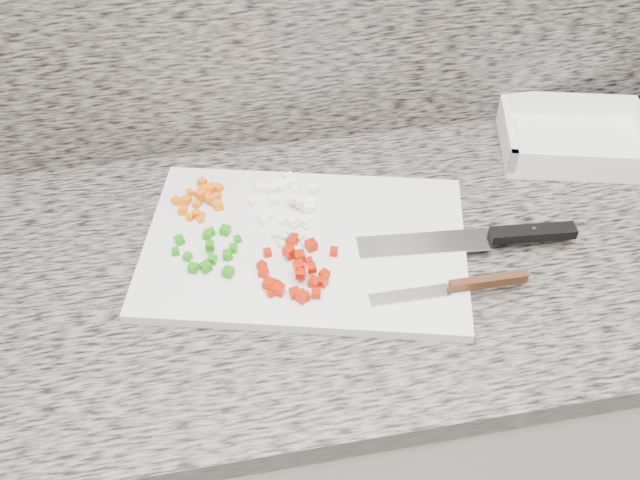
{
  "coord_description": "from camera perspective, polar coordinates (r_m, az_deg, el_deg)",
  "views": [
    {
      "loc": [
        -0.19,
        0.69,
        1.7
      ],
      "look_at": [
        -0.05,
        1.44,
        0.94
      ],
      "focal_mm": 40.0,
      "sensor_mm": 36.0,
      "label": 1
    }
  ],
  "objects": [
    {
      "name": "countertop",
      "position": [
        1.12,
        2.31,
        -1.62
      ],
      "size": [
        3.96,
        0.64,
        0.04
      ],
      "primitive_type": "cube",
      "color": "#66605A",
      "rests_on": "cabinet"
    },
    {
      "name": "carrot_pile",
      "position": [
        1.18,
        -9.46,
        3.32
      ],
      "size": [
        0.09,
        0.1,
        0.02
      ],
      "color": "#EB6205",
      "rests_on": "cutting_board"
    },
    {
      "name": "garlic_pile",
      "position": [
        1.1,
        -2.13,
        0.25
      ],
      "size": [
        0.06,
        0.07,
        0.01
      ],
      "color": "beige",
      "rests_on": "cutting_board"
    },
    {
      "name": "chef_knife",
      "position": [
        1.13,
        13.87,
        0.28
      ],
      "size": [
        0.34,
        0.07,
        0.02
      ],
      "rotation": [
        0.0,
        0.0,
        -0.09
      ],
      "color": "silver",
      "rests_on": "cutting_board"
    },
    {
      "name": "paring_knife",
      "position": [
        1.05,
        11.79,
        -3.54
      ],
      "size": [
        0.23,
        0.02,
        0.02
      ],
      "rotation": [
        0.0,
        0.0,
        -0.01
      ],
      "color": "silver",
      "rests_on": "cutting_board"
    },
    {
      "name": "tray",
      "position": [
        1.37,
        19.81,
        7.55
      ],
      "size": [
        0.3,
        0.25,
        0.05
      ],
      "rotation": [
        0.0,
        0.0,
        -0.25
      ],
      "color": "white",
      "rests_on": "countertop"
    },
    {
      "name": "onion_pile",
      "position": [
        1.16,
        -2.66,
        3.42
      ],
      "size": [
        0.12,
        0.13,
        0.02
      ],
      "color": "white",
      "rests_on": "cutting_board"
    },
    {
      "name": "cutting_board",
      "position": [
        1.11,
        -1.21,
        -0.44
      ],
      "size": [
        0.56,
        0.44,
        0.02
      ],
      "primitive_type": "cube",
      "rotation": [
        0.0,
        0.0,
        -0.26
      ],
      "color": "silver",
      "rests_on": "countertop"
    },
    {
      "name": "cabinet",
      "position": [
        1.48,
        1.8,
        -13.59
      ],
      "size": [
        3.92,
        0.62,
        0.86
      ],
      "primitive_type": "cube",
      "color": "beige",
      "rests_on": "ground"
    },
    {
      "name": "green_pepper_pile",
      "position": [
        1.09,
        -8.73,
        -0.98
      ],
      "size": [
        0.11,
        0.11,
        0.02
      ],
      "color": "#1B7D0B",
      "rests_on": "cutting_board"
    },
    {
      "name": "red_pepper_pile",
      "position": [
        1.05,
        -1.97,
        -2.48
      ],
      "size": [
        0.13,
        0.14,
        0.02
      ],
      "color": "#AA1402",
      "rests_on": "cutting_board"
    }
  ]
}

